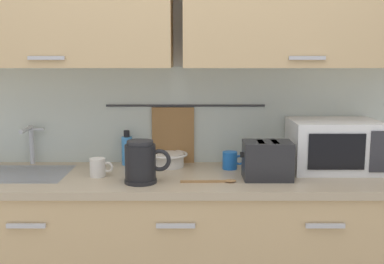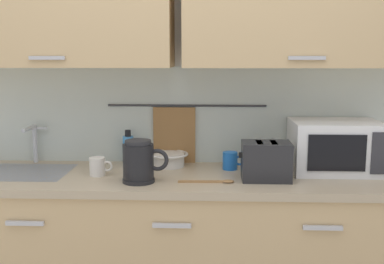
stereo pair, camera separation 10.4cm
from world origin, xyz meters
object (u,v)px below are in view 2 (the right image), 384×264
at_px(mug_near_sink, 98,166).
at_px(mug_by_kettle, 231,161).
at_px(electric_kettle, 139,162).
at_px(wooden_spoon, 213,181).
at_px(microwave, 335,146).
at_px(mixing_bowl, 169,158).
at_px(dish_soap_bottle, 128,149).
at_px(toaster, 266,161).

bearing_deg(mug_near_sink, mug_by_kettle, 13.22).
height_order(electric_kettle, wooden_spoon, electric_kettle).
bearing_deg(mug_by_kettle, microwave, -1.91).
relative_size(mixing_bowl, wooden_spoon, 0.78).
xyz_separation_m(electric_kettle, mixing_bowl, (0.11, 0.33, -0.06)).
xyz_separation_m(mixing_bowl, wooden_spoon, (0.25, -0.33, -0.04)).
xyz_separation_m(dish_soap_bottle, mixing_bowl, (0.24, -0.05, -0.04)).
height_order(microwave, wooden_spoon, microwave).
relative_size(electric_kettle, toaster, 0.89).
height_order(mixing_bowl, wooden_spoon, mixing_bowl).
height_order(electric_kettle, dish_soap_bottle, electric_kettle).
bearing_deg(wooden_spoon, mixing_bowl, 126.81).
distance_m(mug_near_sink, mixing_bowl, 0.41).
relative_size(electric_kettle, dish_soap_bottle, 1.16).
bearing_deg(wooden_spoon, microwave, 21.47).
relative_size(electric_kettle, mixing_bowl, 1.06).
bearing_deg(mug_by_kettle, mug_near_sink, -166.78).
bearing_deg(mug_by_kettle, toaster, -51.11).
bearing_deg(wooden_spoon, toaster, 14.08).
distance_m(toaster, mug_by_kettle, 0.27).
bearing_deg(microwave, wooden_spoon, -158.53).
height_order(toaster, mug_by_kettle, toaster).
height_order(electric_kettle, toaster, electric_kettle).
distance_m(electric_kettle, wooden_spoon, 0.37).
bearing_deg(microwave, mug_by_kettle, 178.09).
distance_m(electric_kettle, toaster, 0.63).
bearing_deg(wooden_spoon, mug_by_kettle, 70.86).
bearing_deg(mug_by_kettle, electric_kettle, -148.63).
xyz_separation_m(dish_soap_bottle, toaster, (0.74, -0.31, 0.01)).
height_order(microwave, mug_near_sink, microwave).
distance_m(mug_near_sink, wooden_spoon, 0.60).
bearing_deg(toaster, microwave, 26.11).
bearing_deg(microwave, electric_kettle, -165.59).
bearing_deg(toaster, electric_kettle, -173.57).
distance_m(electric_kettle, dish_soap_bottle, 0.40).
relative_size(dish_soap_bottle, mug_by_kettle, 1.63).
xyz_separation_m(microwave, electric_kettle, (-1.01, -0.26, -0.03)).
bearing_deg(mug_near_sink, toaster, -3.05).
distance_m(mug_near_sink, toaster, 0.86).
xyz_separation_m(microwave, mug_near_sink, (-1.24, -0.14, -0.09)).
distance_m(dish_soap_bottle, mug_near_sink, 0.29).
bearing_deg(microwave, dish_soap_bottle, 173.96).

